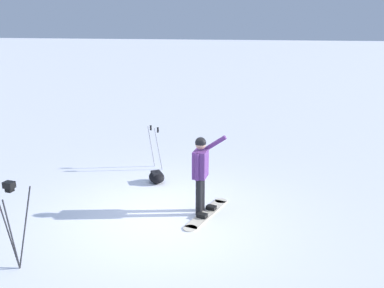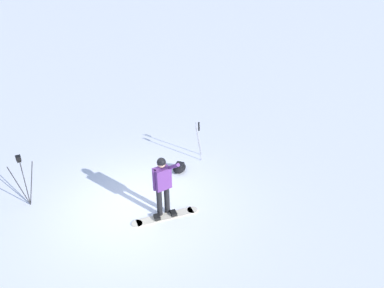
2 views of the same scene
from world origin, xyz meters
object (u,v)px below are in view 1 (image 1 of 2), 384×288
(snowboarder, at_px, (201,168))
(ski_poles, at_px, (155,141))
(camera_tripod, at_px, (12,208))
(gear_bag_large, at_px, (157,177))
(snowboard, at_px, (207,213))

(snowboarder, relative_size, ski_poles, 1.39)
(ski_poles, bearing_deg, camera_tripod, 179.95)
(camera_tripod, height_order, ski_poles, camera_tripod)
(gear_bag_large, bearing_deg, snowboarder, -128.68)
(snowboarder, xyz_separation_m, camera_tripod, (-2.96, 2.10, 0.06))
(snowboard, distance_m, camera_tripod, 3.84)
(snowboard, height_order, ski_poles, ski_poles)
(snowboard, xyz_separation_m, gear_bag_large, (1.31, 1.75, 0.13))
(snowboard, bearing_deg, snowboarder, 80.01)
(gear_bag_large, relative_size, ski_poles, 0.53)
(ski_poles, bearing_deg, snowboarder, -137.23)
(snowboarder, height_order, ski_poles, snowboarder)
(snowboard, xyz_separation_m, ski_poles, (2.29, 2.24, 0.77))
(gear_bag_large, height_order, camera_tripod, camera_tripod)
(gear_bag_large, distance_m, camera_tripod, 4.37)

